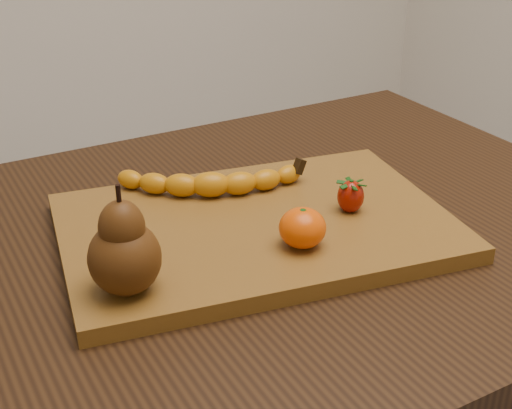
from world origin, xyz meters
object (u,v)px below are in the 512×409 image
pear (123,240)px  mandarin (302,228)px  table (242,300)px  cutting_board (256,227)px

pear → mandarin: 0.20m
table → mandarin: bearing=-73.9°
table → pear: pear is taller
table → pear: size_ratio=8.90×
mandarin → table: bearing=106.1°
pear → cutting_board: bearing=19.6°
cutting_board → mandarin: (0.01, -0.08, 0.03)m
cutting_board → pear: bearing=-150.5°
table → mandarin: mandarin is taller
cutting_board → mandarin: mandarin is taller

